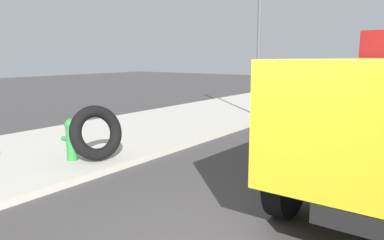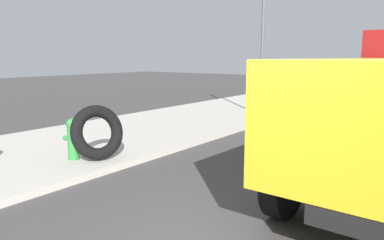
{
  "view_description": "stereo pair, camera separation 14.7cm",
  "coord_description": "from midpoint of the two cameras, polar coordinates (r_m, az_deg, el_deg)",
  "views": [
    {
      "loc": [
        -4.08,
        -1.79,
        2.44
      ],
      "look_at": [
        1.99,
        2.54,
        1.17
      ],
      "focal_mm": 35.07,
      "sensor_mm": 36.0,
      "label": 1
    },
    {
      "loc": [
        -3.99,
        -1.91,
        2.44
      ],
      "look_at": [
        1.99,
        2.54,
        1.17
      ],
      "focal_mm": 35.07,
      "sensor_mm": 36.0,
      "label": 2
    }
  ],
  "objects": [
    {
      "name": "fire_hydrant",
      "position": [
        8.73,
        -18.27,
        -2.63
      ],
      "size": [
        0.28,
        0.62,
        0.94
      ],
      "color": "#2D8438",
      "rests_on": "sidewalk_curb"
    },
    {
      "name": "loose_tire",
      "position": [
        8.53,
        -14.83,
        -1.89
      ],
      "size": [
        1.32,
        0.83,
        1.25
      ],
      "primitive_type": "torus",
      "rotation": [
        1.32,
        0.0,
        -0.24
      ],
      "color": "black",
      "rests_on": "sidewalk_curb"
    },
    {
      "name": "street_light_pole",
      "position": [
        14.73,
        9.82,
        11.72
      ],
      "size": [
        0.12,
        0.12,
        5.68
      ],
      "primitive_type": "cylinder",
      "color": "#595B5E",
      "rests_on": "sidewalk_curb"
    }
  ]
}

